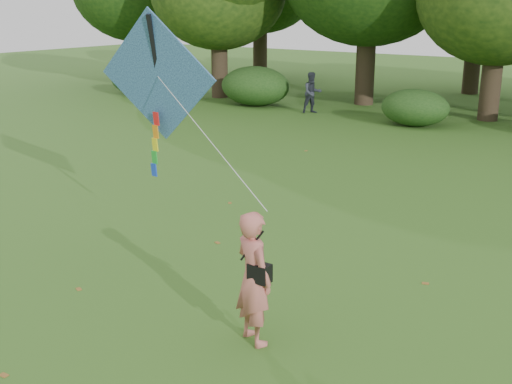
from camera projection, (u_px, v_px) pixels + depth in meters
The scene contains 7 objects.
ground at pixel (237, 335), 9.29m from camera, with size 100.00×100.00×0.00m, color #265114.
man_kite_flyer at pixel (254, 278), 8.87m from camera, with size 0.71×0.46×1.94m, color #C2655B.
bystander_left at pixel (312, 93), 27.56m from camera, with size 0.85×0.67×1.76m, color #2B2F3A.
crossbody_bag at pixel (259, 272), 8.75m from camera, with size 0.43×0.20×0.74m.
flying_kite at pixel (158, 78), 12.07m from camera, with size 5.32×2.71×3.26m.
shrub_band at pixel (507, 110), 23.32m from camera, with size 39.15×3.22×1.88m.
fallen_leaves at pixel (358, 231), 13.48m from camera, with size 10.51×14.45×0.01m.
Camera 1 is at (4.95, -6.68, 4.64)m, focal length 45.00 mm.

